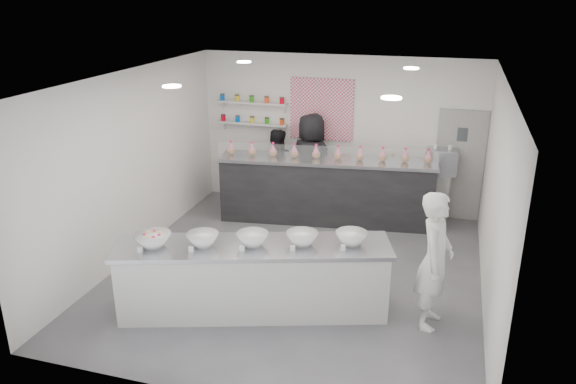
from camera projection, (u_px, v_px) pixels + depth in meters
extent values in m
plane|color=#515156|center=(297.00, 272.00, 8.75)|extent=(6.00, 6.00, 0.00)
plane|color=white|center=(298.00, 78.00, 7.71)|extent=(6.00, 6.00, 0.00)
plane|color=white|center=(339.00, 133.00, 10.93)|extent=(5.50, 0.00, 5.50)
plane|color=white|center=(132.00, 165.00, 8.97)|extent=(0.00, 6.00, 6.00)
plane|color=white|center=(495.00, 200.00, 7.49)|extent=(0.00, 6.00, 6.00)
cube|color=gray|center=(459.00, 166.00, 10.44)|extent=(0.88, 0.04, 2.10)
cube|color=#D22D57|center=(322.00, 109.00, 10.85)|extent=(1.25, 0.03, 1.20)
cube|color=silver|center=(253.00, 123.00, 11.27)|extent=(1.45, 0.22, 0.04)
cube|color=silver|center=(252.00, 103.00, 11.13)|extent=(1.45, 0.22, 0.04)
cylinder|color=white|center=(172.00, 86.00, 7.20)|extent=(0.24, 0.24, 0.02)
cylinder|color=white|center=(391.00, 98.00, 6.44)|extent=(0.24, 0.24, 0.02)
cylinder|color=white|center=(244.00, 62.00, 9.54)|extent=(0.24, 0.24, 0.02)
cylinder|color=white|center=(411.00, 68.00, 8.78)|extent=(0.24, 0.24, 0.02)
cube|color=beige|center=(253.00, 278.00, 7.53)|extent=(3.72, 1.91, 0.99)
cube|color=black|center=(326.00, 190.00, 10.45)|extent=(4.02, 1.24, 1.23)
cube|color=white|center=(325.00, 155.00, 9.86)|extent=(3.87, 0.53, 0.33)
cube|color=beige|center=(415.00, 194.00, 10.67)|extent=(1.26, 0.40, 0.94)
cube|color=#93969E|center=(441.00, 162.00, 10.32)|extent=(0.58, 0.40, 0.44)
imported|color=white|center=(435.00, 261.00, 7.10)|extent=(0.51, 0.72, 1.84)
imported|color=black|center=(276.00, 168.00, 11.12)|extent=(0.90, 0.77, 1.59)
imported|color=black|center=(311.00, 163.00, 10.87)|extent=(1.08, 0.86, 1.94)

